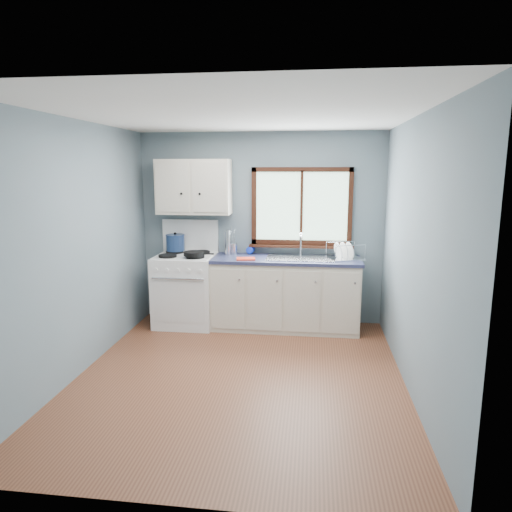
# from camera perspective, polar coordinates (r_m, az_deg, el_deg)

# --- Properties ---
(floor) EXTENTS (3.20, 3.60, 0.02)m
(floor) POSITION_cam_1_polar(r_m,az_deg,el_deg) (4.69, -2.05, -14.93)
(floor) COLOR brown
(floor) RESTS_ON ground
(ceiling) EXTENTS (3.20, 3.60, 0.02)m
(ceiling) POSITION_cam_1_polar(r_m,az_deg,el_deg) (4.25, -2.29, 17.36)
(ceiling) COLOR white
(ceiling) RESTS_ON wall_back
(wall_back) EXTENTS (3.20, 0.02, 2.50)m
(wall_back) POSITION_cam_1_polar(r_m,az_deg,el_deg) (6.06, 0.60, 3.47)
(wall_back) COLOR slate
(wall_back) RESTS_ON ground
(wall_front) EXTENTS (3.20, 0.02, 2.50)m
(wall_front) POSITION_cam_1_polar(r_m,az_deg,el_deg) (2.57, -8.72, -6.83)
(wall_front) COLOR slate
(wall_front) RESTS_ON ground
(wall_left) EXTENTS (0.02, 3.60, 2.50)m
(wall_left) POSITION_cam_1_polar(r_m,az_deg,el_deg) (4.82, -21.41, 0.81)
(wall_left) COLOR slate
(wall_left) RESTS_ON ground
(wall_right) EXTENTS (0.02, 3.60, 2.50)m
(wall_right) POSITION_cam_1_polar(r_m,az_deg,el_deg) (4.34, 19.33, -0.10)
(wall_right) COLOR slate
(wall_right) RESTS_ON ground
(gas_range) EXTENTS (0.76, 0.69, 1.36)m
(gas_range) POSITION_cam_1_polar(r_m,az_deg,el_deg) (6.07, -8.75, -3.94)
(gas_range) COLOR white
(gas_range) RESTS_ON floor
(base_cabinets) EXTENTS (1.85, 0.60, 0.88)m
(base_cabinets) POSITION_cam_1_polar(r_m,az_deg,el_deg) (5.89, 3.68, -5.12)
(base_cabinets) COLOR beige
(base_cabinets) RESTS_ON floor
(countertop) EXTENTS (1.89, 0.64, 0.04)m
(countertop) POSITION_cam_1_polar(r_m,az_deg,el_deg) (5.78, 3.73, -0.44)
(countertop) COLOR #20233F
(countertop) RESTS_ON base_cabinets
(sink) EXTENTS (0.84, 0.46, 0.44)m
(sink) POSITION_cam_1_polar(r_m,az_deg,el_deg) (5.78, 5.51, -0.88)
(sink) COLOR silver
(sink) RESTS_ON countertop
(window) EXTENTS (1.36, 0.10, 1.03)m
(window) POSITION_cam_1_polar(r_m,az_deg,el_deg) (5.96, 5.70, 5.47)
(window) COLOR #9EC6A8
(window) RESTS_ON wall_back
(upper_cabinets) EXTENTS (0.95, 0.35, 0.70)m
(upper_cabinets) POSITION_cam_1_polar(r_m,az_deg,el_deg) (6.00, -7.78, 8.56)
(upper_cabinets) COLOR beige
(upper_cabinets) RESTS_ON wall_back
(skillet) EXTENTS (0.39, 0.27, 0.05)m
(skillet) POSITION_cam_1_polar(r_m,az_deg,el_deg) (5.75, -7.76, 0.30)
(skillet) COLOR black
(skillet) RESTS_ON gas_range
(stockpot) EXTENTS (0.27, 0.27, 0.25)m
(stockpot) POSITION_cam_1_polar(r_m,az_deg,el_deg) (6.13, -10.04, 1.68)
(stockpot) COLOR #182A4E
(stockpot) RESTS_ON gas_range
(utensil_crock) EXTENTS (0.12, 0.12, 0.37)m
(utensil_crock) POSITION_cam_1_polar(r_m,az_deg,el_deg) (6.03, -2.90, 0.96)
(utensil_crock) COLOR silver
(utensil_crock) RESTS_ON countertop
(thermos) EXTENTS (0.08, 0.08, 0.33)m
(thermos) POSITION_cam_1_polar(r_m,az_deg,el_deg) (5.95, -3.56, 1.67)
(thermos) COLOR silver
(thermos) RESTS_ON countertop
(soap_bottle) EXTENTS (0.11, 0.11, 0.26)m
(soap_bottle) POSITION_cam_1_polar(r_m,az_deg,el_deg) (5.98, -0.85, 1.41)
(soap_bottle) COLOR #1534D2
(soap_bottle) RESTS_ON countertop
(dish_towel) EXTENTS (0.25, 0.20, 0.02)m
(dish_towel) POSITION_cam_1_polar(r_m,az_deg,el_deg) (5.67, -1.29, -0.35)
(dish_towel) COLOR red
(dish_towel) RESTS_ON countertop
(dish_rack) EXTENTS (0.50, 0.44, 0.21)m
(dish_rack) POSITION_cam_1_polar(r_m,az_deg,el_deg) (5.79, 11.01, 0.17)
(dish_rack) COLOR silver
(dish_rack) RESTS_ON countertop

